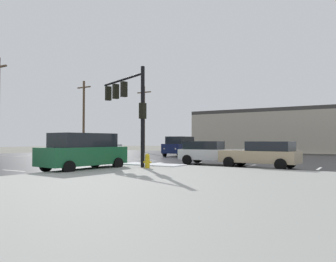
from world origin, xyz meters
TOP-DOWN VIEW (x-y plane):
  - ground_plane at (0.00, 0.00)m, footprint 120.00×120.00m
  - road_asphalt at (0.00, 0.00)m, footprint 44.00×44.00m
  - sidewalk_corner at (12.00, -12.00)m, footprint 18.00×18.00m
  - snow_strip_curbside at (5.00, -4.00)m, footprint 4.00×1.60m
  - lane_markings at (1.20, -1.38)m, footprint 36.15×36.15m
  - traffic_signal_mast at (3.99, -5.10)m, footprint 4.75×2.16m
  - fire_hydrant at (6.06, -6.05)m, footprint 0.48×0.26m
  - strip_building_background at (4.24, 26.64)m, footprint 20.18×8.00m
  - suv_green at (3.19, -8.00)m, footprint 2.56×4.98m
  - suv_navy at (-0.25, 9.01)m, footprint 2.43×4.94m
  - sedan_tan at (11.09, -1.45)m, footprint 4.65×2.33m
  - sedan_white at (7.28, -0.27)m, footprint 4.61×2.22m
  - suv_silver at (-4.84, 1.09)m, footprint 4.95×2.48m
  - sedan_black at (-2.79, -3.38)m, footprint 4.55×2.05m
  - utility_pole_far at (-13.78, 8.43)m, footprint 2.20×0.28m
  - utility_pole_distant at (-8.99, 14.73)m, footprint 2.20×0.28m

SIDE VIEW (x-z plane):
  - ground_plane at x=0.00m, z-range 0.00..0.00m
  - road_asphalt at x=0.00m, z-range 0.00..0.02m
  - lane_markings at x=1.20m, z-range 0.02..0.03m
  - sidewalk_corner at x=12.00m, z-range 0.00..0.14m
  - snow_strip_curbside at x=5.00m, z-range 0.14..0.20m
  - fire_hydrant at x=6.06m, z-range 0.14..0.93m
  - sedan_tan at x=11.09m, z-range 0.06..1.64m
  - sedan_white at x=7.28m, z-range 0.06..1.64m
  - sedan_black at x=-2.79m, z-range 0.06..1.64m
  - suv_green at x=3.19m, z-range 0.08..2.11m
  - suv_navy at x=-0.25m, z-range 0.08..2.11m
  - suv_silver at x=-4.84m, z-range 0.08..2.11m
  - strip_building_background at x=4.24m, z-range 0.00..5.98m
  - traffic_signal_mast at x=3.99m, z-range 1.24..6.98m
  - utility_pole_distant at x=-8.99m, z-range 0.21..9.14m
  - utility_pole_far at x=-13.78m, z-range 0.21..9.35m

